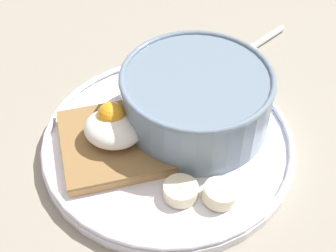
{
  "coord_description": "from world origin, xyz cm",
  "views": [
    {
      "loc": [
        7.3,
        -30.46,
        37.44
      ],
      "look_at": [
        0.0,
        0.0,
        5.0
      ],
      "focal_mm": 50.0,
      "sensor_mm": 36.0,
      "label": 1
    }
  ],
  "objects": [
    {
      "name": "ground_plane",
      "position": [
        0.0,
        0.0,
        1.0
      ],
      "size": [
        120.0,
        120.0,
        2.0
      ],
      "primitive_type": "cube",
      "color": "gray",
      "rests_on": "ground"
    },
    {
      "name": "plate",
      "position": [
        0.0,
        0.0,
        2.8
      ],
      "size": [
        25.07,
        25.07,
        1.6
      ],
      "color": "white",
      "rests_on": "ground_plane"
    },
    {
      "name": "oatmeal_bowl",
      "position": [
        2.08,
        3.22,
        6.14
      ],
      "size": [
        14.97,
        14.97,
        6.23
      ],
      "color": "slate",
      "rests_on": "plate"
    },
    {
      "name": "toast_slice",
      "position": [
        -4.81,
        -2.07,
        3.71
      ],
      "size": [
        13.82,
        13.82,
        1.27
      ],
      "color": "olive",
      "rests_on": "plate"
    },
    {
      "name": "poached_egg",
      "position": [
        -4.89,
        -1.89,
        5.75
      ],
      "size": [
        5.64,
        4.9,
        3.58
      ],
      "color": "white",
      "rests_on": "toast_slice"
    },
    {
      "name": "banana_slice_front",
      "position": [
        2.65,
        -6.25,
        3.67
      ],
      "size": [
        3.38,
        3.45,
        1.43
      ],
      "color": "#F6EABF",
      "rests_on": "plate"
    },
    {
      "name": "banana_slice_left",
      "position": [
        6.09,
        -5.83,
        3.76
      ],
      "size": [
        4.35,
        4.34,
        1.7
      ],
      "color": "beige",
      "rests_on": "plate"
    },
    {
      "name": "knife",
      "position": [
        6.24,
        17.88,
        2.4
      ],
      "size": [
        8.11,
        11.49,
        0.8
      ],
      "color": "silver",
      "rests_on": "ground_plane"
    }
  ]
}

